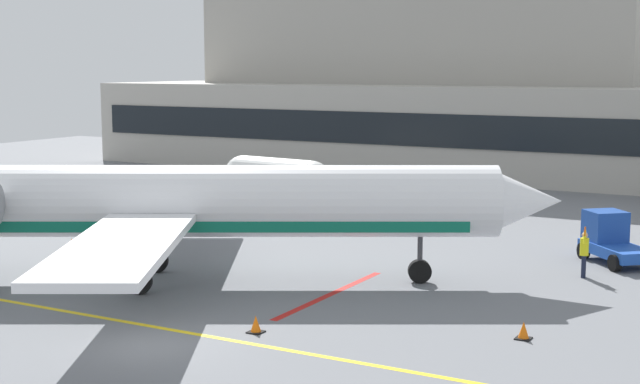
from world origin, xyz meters
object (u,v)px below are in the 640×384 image
object	(u,v)px
marshaller	(584,252)
regional_jet	(166,202)
baggage_tug	(351,202)
fuel_tank	(276,176)
pushback_tractor	(611,239)

from	to	relation	value
marshaller	regional_jet	bearing A→B (deg)	-147.75
baggage_tug	fuel_tank	size ratio (longest dim) A/B	0.54
fuel_tank	regional_jet	bearing A→B (deg)	-69.06
baggage_tug	marshaller	xyz separation A→B (m)	(14.52, -8.08, 0.14)
regional_jet	marshaller	size ratio (longest dim) A/B	13.70
regional_jet	pushback_tractor	bearing A→B (deg)	40.81
pushback_tractor	marshaller	world-z (taller)	pushback_tractor
baggage_tug	fuel_tank	xyz separation A→B (m)	(-7.29, 4.06, 0.57)
marshaller	pushback_tractor	bearing A→B (deg)	84.58
pushback_tractor	marshaller	distance (m)	3.52
baggage_tug	marshaller	world-z (taller)	marshaller
baggage_tug	pushback_tractor	size ratio (longest dim) A/B	1.10
baggage_tug	marshaller	distance (m)	16.61
regional_jet	fuel_tank	world-z (taller)	regional_jet
regional_jet	baggage_tug	size ratio (longest dim) A/B	6.51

